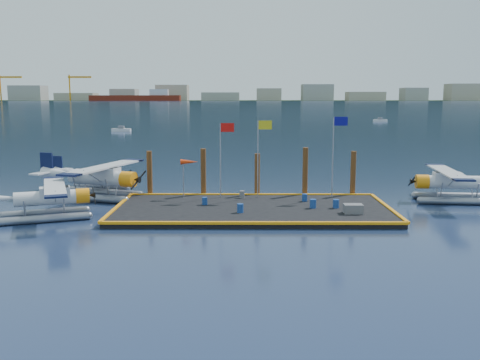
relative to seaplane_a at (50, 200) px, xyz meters
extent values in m
plane|color=#162544|center=(14.17, 2.25, -1.36)|extent=(4000.00, 4000.00, 0.00)
cube|color=black|center=(14.17, 2.25, -1.16)|extent=(20.00, 10.00, 0.40)
cube|color=black|center=(14.17, 1102.25, -1.41)|extent=(3000.00, 500.00, 0.30)
cube|color=#61170D|center=(-165.83, 862.25, 2.64)|extent=(150.00, 22.00, 10.00)
cube|color=silver|center=(-125.83, 862.25, 11.64)|extent=(30.00, 16.00, 12.00)
cylinder|color=orange|center=(-405.83, 897.25, 20.64)|extent=(2.40, 2.40, 44.00)
cylinder|color=orange|center=(-285.83, 897.25, 20.64)|extent=(2.40, 2.40, 44.00)
cube|color=black|center=(14.17, 1402.25, 118.64)|extent=(2200.00, 500.00, 240.00)
cone|color=black|center=(-335.83, 1502.25, -1.36)|extent=(1400.00, 1400.00, 520.00)
cone|color=black|center=(-35.83, 1552.25, -1.36)|extent=(1300.00, 1300.00, 430.00)
cone|color=black|center=(364.17, 1452.25, -1.36)|extent=(1100.00, 1100.00, 360.00)
cone|color=#4E6568|center=(764.17, 2202.25, -1.36)|extent=(1300.00, 1300.00, 560.00)
cylinder|color=gray|center=(-0.70, 0.82, -1.09)|extent=(5.54, 2.50, 0.55)
cylinder|color=gray|center=(0.00, -1.08, -1.09)|extent=(5.54, 2.50, 0.55)
cylinder|color=silver|center=(-0.18, -0.07, 0.16)|extent=(4.36, 2.44, 1.01)
cube|color=silver|center=(0.34, 0.13, 0.48)|extent=(2.25, 1.65, 0.83)
cube|color=black|center=(0.60, 0.22, 0.66)|extent=(1.54, 1.35, 0.51)
cylinder|color=orange|center=(2.07, 0.77, 0.16)|extent=(1.23, 1.32, 1.07)
cube|color=black|center=(2.80, 1.04, 0.16)|extent=(0.76, 1.94, 1.03)
cube|color=silver|center=(0.34, 0.13, 0.94)|extent=(4.17, 8.24, 0.11)
cube|color=black|center=(-1.03, 3.84, 0.94)|extent=(1.58, 1.26, 0.12)
cube|color=black|center=(1.72, -3.58, 0.94)|extent=(1.58, 1.26, 0.12)
cylinder|color=gray|center=(1.58, 8.58, -1.03)|extent=(6.68, 2.75, 0.66)
cylinder|color=gray|center=(0.82, 6.28, -1.03)|extent=(6.68, 2.75, 0.66)
cylinder|color=silver|center=(1.41, 7.36, 0.45)|extent=(5.23, 2.74, 1.21)
cube|color=silver|center=(2.03, 7.15, 0.84)|extent=(2.67, 1.90, 0.99)
cube|color=black|center=(2.35, 7.05, 1.06)|extent=(1.82, 1.58, 0.60)
cylinder|color=orange|center=(4.12, 6.47, 0.45)|extent=(1.44, 1.55, 1.27)
cube|color=black|center=(5.01, 6.18, 0.45)|extent=(0.82, 2.34, 1.23)
cube|color=silver|center=(2.03, 7.15, 1.38)|extent=(4.65, 9.91, 0.13)
cube|color=black|center=(3.51, 11.65, 1.38)|extent=(1.87, 1.45, 0.14)
cube|color=black|center=(0.56, 2.66, 1.38)|extent=(1.87, 1.45, 0.14)
cube|color=black|center=(-3.40, 8.94, 1.44)|extent=(1.19, 0.50, 1.87)
cube|color=silver|center=(-3.29, 8.90, 0.73)|extent=(2.10, 3.86, 0.11)
cylinder|color=gray|center=(0.39, 11.92, -1.09)|extent=(5.40, 2.46, 0.54)
cylinder|color=gray|center=(-0.30, 10.07, -1.09)|extent=(5.40, 2.46, 0.54)
cylinder|color=silver|center=(0.21, 10.94, 0.12)|extent=(4.26, 2.39, 0.99)
cube|color=silver|center=(0.72, 10.75, 0.43)|extent=(2.20, 1.62, 0.81)
cube|color=black|center=(0.97, 10.65, 0.61)|extent=(1.51, 1.32, 0.49)
cylinder|color=orange|center=(2.40, 10.12, 0.12)|extent=(1.21, 1.29, 1.04)
cube|color=black|center=(3.12, 9.85, 0.12)|extent=(0.75, 1.89, 1.01)
cube|color=silver|center=(0.72, 10.75, 0.88)|extent=(4.10, 8.04, 0.11)
cube|color=black|center=(2.07, 14.36, 0.88)|extent=(1.54, 1.23, 0.12)
cube|color=black|center=(-0.64, 7.13, 0.88)|extent=(1.54, 1.23, 0.12)
cube|color=black|center=(-3.65, 12.39, 0.93)|extent=(0.96, 0.45, 1.53)
cube|color=silver|center=(-3.57, 12.35, 0.34)|extent=(1.83, 3.14, 0.09)
cylinder|color=gray|center=(30.71, 5.16, -1.07)|extent=(6.16, 1.22, 0.59)
cylinder|color=gray|center=(30.94, 7.32, -1.07)|extent=(6.16, 1.22, 0.59)
cylinder|color=silver|center=(30.63, 6.26, 0.27)|extent=(4.68, 1.55, 1.09)
cube|color=silver|center=(30.04, 6.32, 0.61)|extent=(2.28, 1.31, 0.89)
cube|color=black|center=(29.74, 6.35, 0.81)|extent=(1.48, 1.17, 0.54)
cylinder|color=orange|center=(28.07, 6.52, 0.27)|extent=(1.10, 1.24, 1.15)
cube|color=black|center=(27.24, 6.61, 0.27)|extent=(0.29, 2.19, 1.11)
cube|color=silver|center=(30.04, 6.32, 1.11)|extent=(2.39, 9.00, 0.12)
cube|color=black|center=(29.60, 2.09, 1.11)|extent=(1.57, 1.04, 0.13)
cube|color=black|center=(30.48, 10.55, 1.11)|extent=(1.57, 1.04, 0.13)
cylinder|color=navy|center=(10.58, 3.13, -0.68)|extent=(0.40, 0.40, 0.57)
cylinder|color=navy|center=(18.61, 1.93, -0.64)|extent=(0.46, 0.46, 0.65)
cylinder|color=navy|center=(20.30, 1.98, -0.65)|extent=(0.45, 0.45, 0.63)
cylinder|color=navy|center=(13.28, 0.39, -0.65)|extent=(0.45, 0.45, 0.63)
cylinder|color=navy|center=(18.29, 4.51, -0.68)|extent=(0.41, 0.41, 0.57)
cylinder|color=#5E5D62|center=(13.39, 5.81, -0.67)|extent=(0.41, 0.41, 0.58)
cube|color=#5E5D62|center=(21.19, 0.16, -0.64)|extent=(1.30, 0.86, 0.65)
cylinder|color=#95949C|center=(11.67, 6.05, 2.04)|extent=(0.08, 0.08, 6.00)
cube|color=red|center=(12.22, 6.05, 4.69)|extent=(1.10, 0.03, 0.70)
cylinder|color=#95949C|center=(14.67, 6.05, 2.14)|extent=(0.08, 0.08, 6.20)
cube|color=gold|center=(15.22, 6.05, 4.89)|extent=(1.10, 0.03, 0.70)
cylinder|color=#95949C|center=(20.67, 6.05, 2.29)|extent=(0.08, 0.08, 6.50)
cube|color=navy|center=(21.22, 6.05, 5.19)|extent=(1.10, 0.03, 0.70)
cylinder|color=#95949C|center=(8.67, 6.05, 0.54)|extent=(0.07, 0.07, 3.00)
cone|color=#F4370D|center=(9.17, 6.05, 1.94)|extent=(1.40, 0.44, 0.44)
cylinder|color=#4B2915|center=(5.67, 7.65, 0.64)|extent=(0.44, 0.44, 4.00)
cylinder|color=#4B2915|center=(10.17, 7.65, 0.74)|extent=(0.44, 0.44, 4.20)
cylinder|color=#4B2915|center=(14.67, 7.65, 0.54)|extent=(0.44, 0.44, 3.80)
cylinder|color=#4B2915|center=(18.67, 7.65, 0.79)|extent=(0.44, 0.44, 4.30)
cylinder|color=#4B2915|center=(22.67, 7.65, 0.64)|extent=(0.44, 0.44, 4.00)
camera|label=1|loc=(13.46, -36.46, 7.20)|focal=40.00mm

